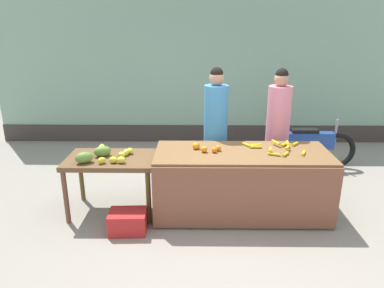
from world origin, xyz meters
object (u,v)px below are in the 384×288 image
parked_motorcycle (309,146)px  produce_crate (128,222)px  vendor_woman_blue_shirt (215,131)px  vendor_woman_pink_shirt (277,130)px  produce_sack (177,171)px

parked_motorcycle → produce_crate: parked_motorcycle is taller
parked_motorcycle → vendor_woman_blue_shirt: bearing=-153.0°
produce_crate → vendor_woman_blue_shirt: bearing=47.4°
vendor_woman_pink_shirt → produce_crate: 2.49m
vendor_woman_blue_shirt → produce_crate: vendor_woman_blue_shirt is taller
vendor_woman_blue_shirt → vendor_woman_pink_shirt: size_ratio=1.01×
vendor_woman_pink_shirt → parked_motorcycle: size_ratio=1.13×
parked_motorcycle → produce_sack: (-2.22, -0.84, -0.12)m
parked_motorcycle → produce_sack: 2.38m
parked_motorcycle → produce_crate: bearing=-143.5°
vendor_woman_blue_shirt → vendor_woman_pink_shirt: bearing=4.3°
vendor_woman_blue_shirt → produce_crate: bearing=-132.6°
produce_crate → produce_sack: 1.32m
produce_crate → produce_sack: bearing=65.9°
vendor_woman_pink_shirt → produce_sack: bearing=-177.5°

